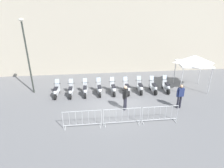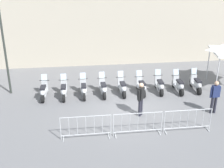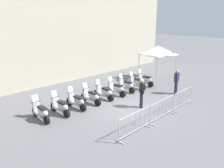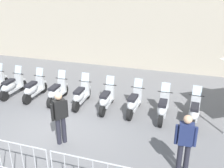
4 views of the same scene
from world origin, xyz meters
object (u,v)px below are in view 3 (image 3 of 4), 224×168
Objects in this scene: officer_near_row_end at (176,80)px; officer_mid_plaza at (142,92)px; barrier_segment_0 at (135,124)px; motorcycle_7 at (137,83)px; barrier_segment_2 at (183,99)px; motorcycle_4 at (104,93)px; motorcycle_5 at (116,89)px; motorcycle_8 at (145,80)px; motorcycle_3 at (91,97)px; motorcycle_0 at (41,112)px; barrier_segment_1 at (162,109)px; canopy_tent at (158,50)px; motorcycle_1 at (61,107)px; motorcycle_6 at (126,86)px; motorcycle_2 at (77,101)px.

officer_mid_plaza is at bearing -171.93° from officer_near_row_end.
officer_near_row_end is (6.03, 2.75, 0.45)m from barrier_segment_0.
officer_mid_plaza reaches higher than barrier_segment_0.
officer_mid_plaza is at bearing -127.12° from motorcycle_7.
motorcycle_7 is 4.33m from barrier_segment_2.
motorcycle_4 and motorcycle_5 have the same top height.
motorcycle_7 and motorcycle_8 have the same top height.
barrier_segment_2 is at bearing -40.32° from motorcycle_3.
barrier_segment_2 is (7.42, -2.89, 0.07)m from motorcycle_0.
motorcycle_8 is 6.12m from barrier_segment_1.
canopy_tent reaches higher than barrier_segment_2.
motorcycle_7 is at bearing -166.37° from motorcycle_8.
motorcycle_6 is at bearing 12.13° from motorcycle_1.
motorcycle_2 is 0.99× the size of motorcycle_6.
motorcycle_8 is 0.80× the size of barrier_segment_1.
barrier_segment_0 is at bearing -136.15° from motorcycle_8.
motorcycle_8 is (7.59, 1.54, 0.00)m from motorcycle_1.
motorcycle_1 is at bearing -167.81° from motorcycle_4.
officer_near_row_end is at bearing 31.05° from barrier_segment_1.
motorcycle_2 is at bearing -169.31° from motorcycle_7.
barrier_segment_0 is at bearing -140.97° from canopy_tent.
motorcycle_8 is at bearing 11.45° from motorcycle_1.
motorcycle_1 and motorcycle_8 have the same top height.
motorcycle_4 is at bearing 101.45° from barrier_segment_1.
canopy_tent reaches higher than motorcycle_8.
barrier_segment_0 is 4.53m from barrier_segment_2.
motorcycle_5 is at bearing 11.13° from motorcycle_2.
officer_mid_plaza is 7.08m from canopy_tent.
officer_mid_plaza is (3.17, -1.97, 0.53)m from motorcycle_2.
barrier_segment_2 is 1.24× the size of officer_mid_plaza.
motorcycle_7 is at bearing 9.97° from motorcycle_4.
motorcycle_3 is at bearing 11.08° from motorcycle_0.
motorcycle_5 is 0.98× the size of officer_near_row_end.
barrier_segment_0 is (-3.53, -5.11, 0.07)m from motorcycle_6.
motorcycle_0 and motorcycle_5 have the same top height.
motorcycle_8 is (3.25, 0.65, 0.00)m from motorcycle_5.
motorcycle_7 is at bearing 52.88° from officer_mid_plaza.
motorcycle_2 is 4.27m from barrier_segment_0.
motorcycle_4 is 0.98× the size of officer_near_row_end.
motorcycle_8 is at bearing 11.18° from motorcycle_2.
motorcycle_5 is 5.43m from barrier_segment_0.
motorcycle_6 is 1.12m from motorcycle_7.
motorcycle_0 is 0.81× the size of barrier_segment_0.
officer_near_row_end is (3.81, 2.30, 0.45)m from barrier_segment_1.
motorcycle_8 is at bearing 10.89° from motorcycle_4.
canopy_tent is at bearing 57.86° from barrier_segment_2.
motorcycle_0 is at bearing -168.96° from motorcycle_8.
motorcycle_7 is at bearing 5.89° from motorcycle_6.
motorcycle_8 is (1.07, 0.26, 0.00)m from motorcycle_7.
barrier_segment_0 is 3.29m from officer_mid_plaza.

